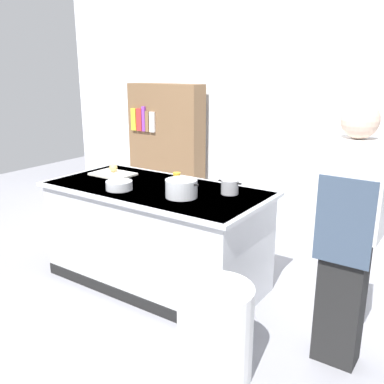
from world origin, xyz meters
The scene contains 12 objects.
ground_plane centered at (0.00, 0.00, 0.00)m, with size 10.00×10.00×0.00m, color gray.
back_wall centered at (0.00, 2.10, 1.50)m, with size 6.40×0.12×3.00m, color silver.
counter_island centered at (0.00, 0.00, 0.47)m, with size 1.98×0.98×0.90m.
cutting_board centered at (-0.62, 0.11, 0.91)m, with size 0.40×0.28×0.02m, color silver.
onion centered at (-0.64, 0.14, 0.96)m, with size 0.08×0.08×0.08m, color tan.
stock_pot centered at (0.36, -0.11, 0.97)m, with size 0.32×0.26×0.14m.
sauce_pan centered at (0.63, 0.19, 0.96)m, with size 0.21×0.14×0.12m.
mixing_bowl centered at (-0.21, -0.23, 0.94)m, with size 0.23×0.23×0.07m, color #B7BABF.
juice_cup centered at (0.08, 0.21, 0.95)m, with size 0.07×0.07×0.10m, color yellow.
trash_bin centered at (1.09, -0.77, 0.31)m, with size 0.48×0.48×0.62m, color white.
person_chef centered at (1.69, -0.18, 0.91)m, with size 0.38×0.25×1.72m.
bookshelf centered at (-1.27, 1.80, 0.85)m, with size 1.10×0.31×1.70m.
Camera 1 is at (2.28, -2.77, 1.90)m, focal length 39.96 mm.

